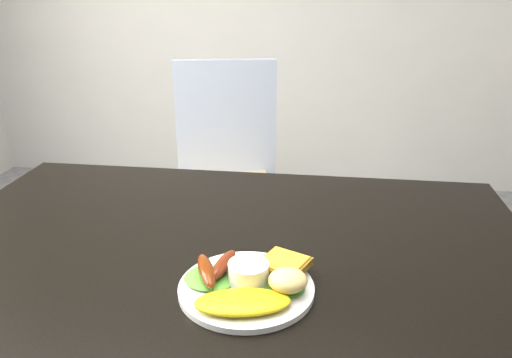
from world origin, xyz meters
name	(u,v)px	position (x,y,z in m)	size (l,w,h in m)	color
dining_table	(226,254)	(0.00, 0.00, 0.73)	(1.20, 0.80, 0.04)	black
dining_chair	(219,192)	(-0.22, 0.94, 0.45)	(0.41, 0.41, 0.05)	tan
person	(153,177)	(-0.30, 0.45, 0.70)	(0.51, 0.34, 1.41)	#244987
plate	(246,288)	(0.06, -0.15, 0.76)	(0.22, 0.22, 0.01)	white
lettuce_left	(211,277)	(0.00, -0.14, 0.77)	(0.09, 0.08, 0.01)	#40842C
lettuce_right	(285,287)	(0.13, -0.15, 0.77)	(0.06, 0.06, 0.01)	#339028
omelette	(242,302)	(0.07, -0.21, 0.77)	(0.15, 0.07, 0.02)	#FFF012
sausage_a	(206,270)	(0.00, -0.14, 0.78)	(0.02, 0.10, 0.02)	maroon
sausage_b	(223,264)	(0.02, -0.12, 0.78)	(0.02, 0.10, 0.02)	brown
ramekin	(248,274)	(0.07, -0.14, 0.78)	(0.07, 0.07, 0.04)	white
toast_a	(266,268)	(0.09, -0.10, 0.77)	(0.06, 0.06, 0.01)	olive
toast_b	(284,265)	(0.12, -0.11, 0.78)	(0.08, 0.08, 0.01)	#895F15
potato_salad	(288,280)	(0.13, -0.16, 0.79)	(0.06, 0.06, 0.03)	#F6F2AD
fork	(228,282)	(0.03, -0.14, 0.76)	(0.14, 0.01, 0.00)	#ADAFB7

